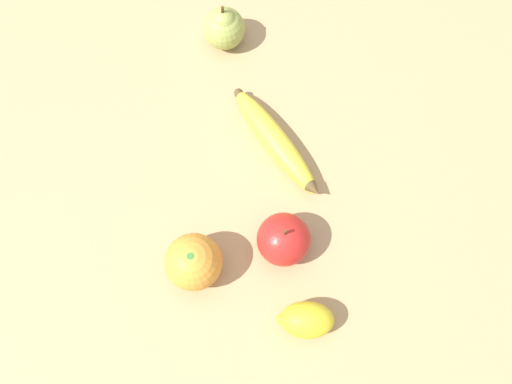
# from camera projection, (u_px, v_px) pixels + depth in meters

# --- Properties ---
(ground_plane) EXTENTS (3.00, 3.00, 0.00)m
(ground_plane) POSITION_uv_depth(u_px,v_px,m) (182.00, 166.00, 0.82)
(ground_plane) COLOR tan
(banana) EXTENTS (0.19, 0.18, 0.04)m
(banana) POSITION_uv_depth(u_px,v_px,m) (276.00, 142.00, 0.81)
(banana) COLOR yellow
(banana) RESTS_ON ground_plane
(orange) EXTENTS (0.08, 0.08, 0.08)m
(orange) POSITION_uv_depth(u_px,v_px,m) (194.00, 262.00, 0.72)
(orange) COLOR orange
(orange) RESTS_ON ground_plane
(pear) EXTENTS (0.07, 0.07, 0.09)m
(pear) POSITION_uv_depth(u_px,v_px,m) (224.00, 27.00, 0.86)
(pear) COLOR #99A84C
(pear) RESTS_ON ground_plane
(apple) EXTENTS (0.08, 0.08, 0.09)m
(apple) POSITION_uv_depth(u_px,v_px,m) (284.00, 239.00, 0.74)
(apple) COLOR red
(apple) RESTS_ON ground_plane
(lemon) EXTENTS (0.06, 0.09, 0.05)m
(lemon) POSITION_uv_depth(u_px,v_px,m) (307.00, 320.00, 0.71)
(lemon) COLOR yellow
(lemon) RESTS_ON ground_plane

